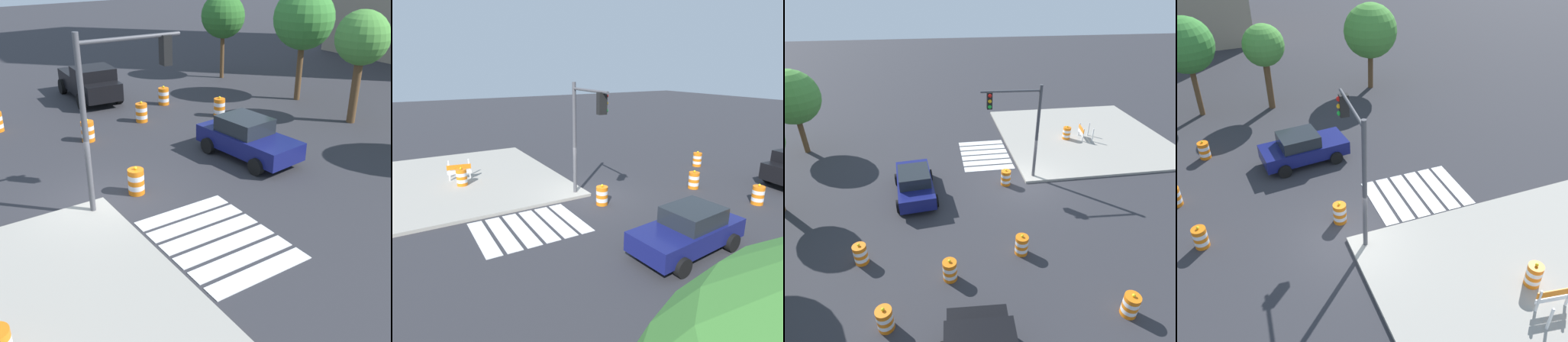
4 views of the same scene
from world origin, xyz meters
TOP-DOWN VIEW (x-y plane):
  - ground_plane at (0.00, 0.00)m, footprint 120.00×120.00m
  - sidewalk_corner at (6.00, -6.00)m, footprint 12.00×12.00m
  - crosswalk_stripes at (4.00, 1.80)m, footprint 4.35×3.20m
  - sports_car at (-0.23, 6.36)m, footprint 4.47×2.47m
  - traffic_barrel_near_corner at (-8.91, -1.26)m, footprint 0.56×0.56m
  - traffic_barrel_median_near at (-5.43, 1.73)m, footprint 0.56×0.56m
  - traffic_barrel_median_far at (-6.39, 4.88)m, footprint 0.56×0.56m
  - traffic_barrel_lane_center at (0.11, 1.20)m, footprint 0.56×0.56m
  - traffic_barrel_on_sidewalk at (5.43, -4.59)m, footprint 0.56×0.56m
  - construction_barricade at (5.33, -5.83)m, footprint 1.34×0.96m
  - traffic_light_pole at (0.65, 0.54)m, footprint 0.48×3.29m

SIDE VIEW (x-z plane):
  - ground_plane at x=0.00m, z-range 0.00..0.00m
  - crosswalk_stripes at x=4.00m, z-range 0.00..0.02m
  - sidewalk_corner at x=6.00m, z-range 0.00..0.15m
  - traffic_barrel_near_corner at x=-8.91m, z-range -0.06..0.96m
  - traffic_barrel_median_near at x=-5.43m, z-range -0.06..0.96m
  - traffic_barrel_median_far at x=-6.39m, z-range -0.06..0.96m
  - traffic_barrel_lane_center at x=0.11m, z-range -0.06..0.96m
  - traffic_barrel_on_sidewalk at x=5.43m, z-range 0.09..1.11m
  - construction_barricade at x=5.33m, z-range 0.22..1.22m
  - sports_car at x=-0.23m, z-range 0.00..1.63m
  - traffic_light_pole at x=0.65m, z-range 1.16..6.66m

